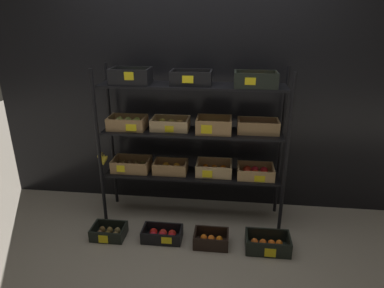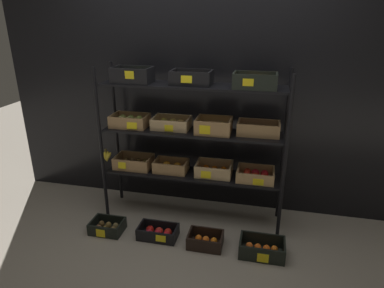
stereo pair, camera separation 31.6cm
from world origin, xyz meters
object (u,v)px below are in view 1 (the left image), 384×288
at_px(crate_ground_tangerine, 211,240).
at_px(crate_ground_kiwi, 109,232).
at_px(crate_ground_apple_red, 162,235).
at_px(crate_ground_right_tangerine, 267,244).
at_px(display_rack, 191,131).

bearing_deg(crate_ground_tangerine, crate_ground_kiwi, 179.60).
distance_m(crate_ground_kiwi, crate_ground_apple_red, 0.49).
bearing_deg(crate_ground_tangerine, crate_ground_apple_red, 176.81).
xyz_separation_m(crate_ground_tangerine, crate_ground_right_tangerine, (0.49, -0.01, 0.00)).
xyz_separation_m(display_rack, crate_ground_tangerine, (0.23, -0.45, -0.85)).
distance_m(display_rack, crate_ground_kiwi, 1.19).
distance_m(crate_ground_apple_red, crate_ground_right_tangerine, 0.93).
distance_m(display_rack, crate_ground_apple_red, 0.98).
xyz_separation_m(crate_ground_kiwi, crate_ground_right_tangerine, (1.42, -0.02, 0.01)).
relative_size(display_rack, crate_ground_apple_red, 5.05).
xyz_separation_m(display_rack, crate_ground_right_tangerine, (0.72, -0.46, -0.85)).
height_order(crate_ground_kiwi, crate_ground_right_tangerine, crate_ground_right_tangerine).
relative_size(crate_ground_apple_red, crate_ground_tangerine, 1.17).
height_order(crate_ground_tangerine, crate_ground_right_tangerine, crate_ground_right_tangerine).
bearing_deg(display_rack, crate_ground_kiwi, -147.60).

